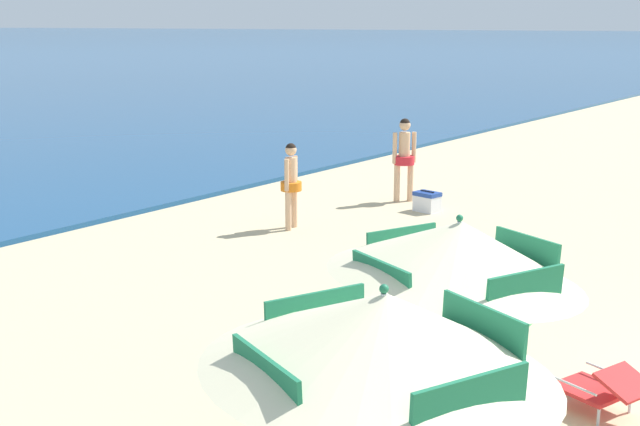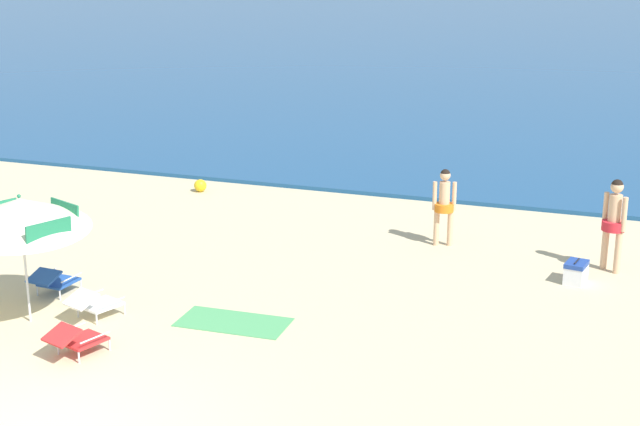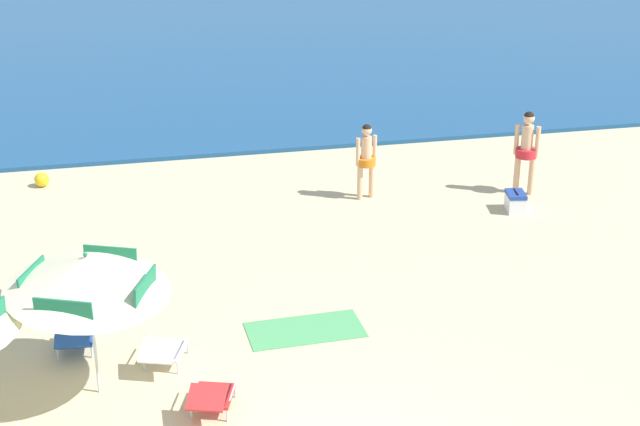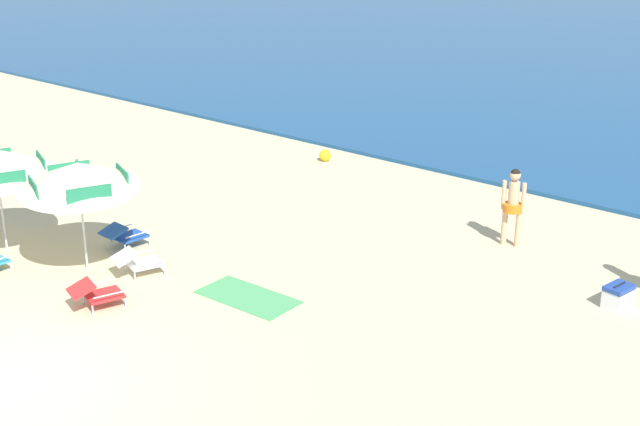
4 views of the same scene
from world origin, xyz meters
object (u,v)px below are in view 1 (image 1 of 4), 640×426
(lounge_chair_beside_umbrella, at_px, (602,387))
(person_standing_beside, at_px, (404,154))
(lounge_chair_spare_folded, at_px, (454,372))
(person_standing_near_shore, at_px, (291,180))
(beach_umbrella_striped_second, at_px, (383,333))
(beach_umbrella_striped_main, at_px, (458,250))
(cooler_box, at_px, (427,202))
(beach_towel, at_px, (491,322))
(lounge_chair_under_umbrella, at_px, (328,399))

(lounge_chair_beside_umbrella, height_order, person_standing_beside, person_standing_beside)
(lounge_chair_spare_folded, distance_m, person_standing_near_shore, 7.31)
(beach_umbrella_striped_second, bearing_deg, beach_umbrella_striped_main, 13.93)
(beach_umbrella_striped_second, relative_size, cooler_box, 5.99)
(beach_umbrella_striped_main, height_order, person_standing_beside, beach_umbrella_striped_main)
(person_standing_beside, xyz_separation_m, beach_towel, (-5.60, -4.66, -1.02))
(beach_umbrella_striped_main, relative_size, beach_umbrella_striped_second, 0.96)
(person_standing_beside, bearing_deg, lounge_chair_spare_folded, -145.97)
(beach_umbrella_striped_second, xyz_separation_m, person_standing_near_shore, (7.40, 6.65, -0.90))
(cooler_box, bearing_deg, lounge_chair_spare_folded, -148.84)
(person_standing_beside, height_order, cooler_box, person_standing_beside)
(lounge_chair_beside_umbrella, distance_m, person_standing_beside, 9.84)
(beach_umbrella_striped_second, bearing_deg, lounge_chair_spare_folded, 18.13)
(lounge_chair_under_umbrella, xyz_separation_m, cooler_box, (8.52, 3.73, -0.07))
(beach_umbrella_striped_second, distance_m, beach_towel, 5.62)
(lounge_chair_spare_folded, xyz_separation_m, person_standing_beside, (7.81, 5.28, 0.75))
(person_standing_beside, relative_size, cooler_box, 3.25)
(beach_umbrella_striped_second, xyz_separation_m, lounge_chair_under_umbrella, (1.62, 1.61, -1.54))
(lounge_chair_spare_folded, bearing_deg, person_standing_beside, 34.03)
(person_standing_near_shore, height_order, beach_towel, person_standing_near_shore)
(lounge_chair_spare_folded, bearing_deg, beach_towel, 15.52)
(cooler_box, bearing_deg, beach_umbrella_striped_main, -149.36)
(lounge_chair_beside_umbrella, height_order, cooler_box, lounge_chair_beside_umbrella)
(cooler_box, height_order, beach_towel, cooler_box)
(beach_umbrella_striped_second, height_order, lounge_chair_under_umbrella, beach_umbrella_striped_second)
(beach_umbrella_striped_main, height_order, lounge_chair_spare_folded, beach_umbrella_striped_main)
(cooler_box, bearing_deg, beach_umbrella_striped_second, -152.25)
(beach_towel, bearing_deg, person_standing_near_shore, 65.57)
(beach_umbrella_striped_main, relative_size, cooler_box, 5.76)
(beach_umbrella_striped_main, bearing_deg, lounge_chair_spare_folded, 26.30)
(person_standing_beside, xyz_separation_m, cooler_box, (-0.55, -0.88, -0.82))
(lounge_chair_beside_umbrella, distance_m, beach_towel, 2.57)
(lounge_chair_under_umbrella, xyz_separation_m, person_standing_beside, (9.06, 4.61, 0.75))
(beach_umbrella_striped_second, height_order, person_standing_near_shore, beach_umbrella_striped_second)
(beach_umbrella_striped_second, bearing_deg, person_standing_beside, 30.18)
(lounge_chair_under_umbrella, distance_m, lounge_chair_spare_folded, 1.42)
(cooler_box, bearing_deg, person_standing_near_shore, 154.45)
(beach_umbrella_striped_main, relative_size, lounge_chair_spare_folded, 3.14)
(lounge_chair_spare_folded, distance_m, person_standing_beside, 9.46)
(person_standing_near_shore, bearing_deg, beach_towel, -114.43)
(beach_umbrella_striped_main, bearing_deg, person_standing_near_shore, 48.51)
(cooler_box, bearing_deg, lounge_chair_under_umbrella, -156.37)
(lounge_chair_spare_folded, height_order, person_standing_near_shore, person_standing_near_shore)
(beach_umbrella_striped_main, xyz_separation_m, person_standing_beside, (8.74, 5.73, -0.81))
(person_standing_beside, bearing_deg, beach_towel, -140.23)
(beach_umbrella_striped_second, relative_size, lounge_chair_beside_umbrella, 3.29)
(beach_umbrella_striped_second, relative_size, lounge_chair_spare_folded, 3.26)
(lounge_chair_beside_umbrella, distance_m, person_standing_near_shore, 8.10)
(beach_umbrella_striped_second, height_order, lounge_chair_beside_umbrella, beach_umbrella_striped_second)
(beach_towel, bearing_deg, person_standing_beside, 39.77)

